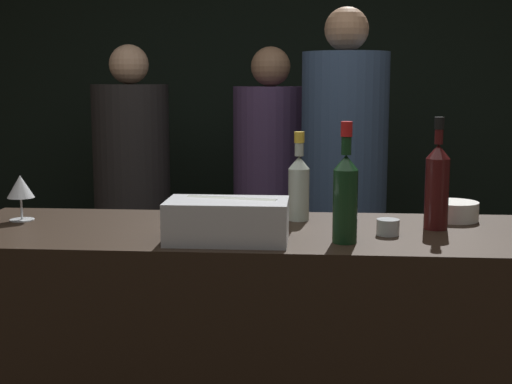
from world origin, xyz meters
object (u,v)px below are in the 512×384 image
Objects in this scene: rose_wine_bottle at (299,184)px; person_grey_polo at (270,185)px; person_in_hoodie at (132,184)px; red_wine_bottle_burgundy at (345,194)px; wine_glass at (20,188)px; bowl_white at (454,210)px; candle_votive at (388,227)px; ice_bin_with_bottles at (228,219)px; person_blond_tee at (344,176)px; red_wine_bottle_black_foil at (437,184)px.

person_grey_polo reaches higher than rose_wine_bottle.
red_wine_bottle_burgundy is at bearing 59.94° from person_in_hoodie.
red_wine_bottle_burgundy reaches higher than wine_glass.
bowl_white is 0.37m from candle_votive.
person_blond_tee is at bearing 73.29° from ice_bin_with_bottles.
person_in_hoodie is (-0.73, 1.66, -0.14)m from ice_bin_with_bottles.
rose_wine_bottle is 0.84× the size of red_wine_bottle_black_foil.
red_wine_bottle_burgundy is (0.35, 0.01, 0.08)m from ice_bin_with_bottles.
wine_glass is 1.15m from red_wine_bottle_burgundy.
wine_glass is at bearing 167.80° from person_grey_polo.
person_grey_polo reaches higher than red_wine_bottle_black_foil.
bowl_white is 0.56m from red_wine_bottle_burgundy.
person_in_hoodie is at bearing 128.58° from candle_votive.
red_wine_bottle_burgundy is 1.18× the size of rose_wine_bottle.
person_grey_polo reaches higher than wine_glass.
wine_glass is 1.27m from candle_votive.
red_wine_bottle_black_foil is at bearing -140.33° from person_grey_polo.
person_blond_tee is at bearing 42.72° from wine_glass.
wine_glass is 0.10× the size of person_in_hoodie.
wine_glass is 2.21× the size of candle_votive.
candle_votive is at bearing 146.43° from person_blond_tee.
person_in_hoodie reaches higher than wine_glass.
rose_wine_bottle is 0.17× the size of person_blond_tee.
ice_bin_with_bottles is 0.81m from wine_glass.
wine_glass is at bearing 95.00° from person_blond_tee.
rose_wine_bottle is at bearing 113.17° from red_wine_bottle_burgundy.
red_wine_bottle_burgundy is 1.35m from person_blond_tee.
person_blond_tee is 1.10× the size of person_grey_polo.
red_wine_bottle_black_foil is 1.63m from person_grey_polo.
candle_votive is at bearing 39.80° from red_wine_bottle_burgundy.
wine_glass is 1.43m from red_wine_bottle_black_foil.
wine_glass is 0.97m from rose_wine_bottle.
person_in_hoodie is at bearing 113.58° from ice_bin_with_bottles.
red_wine_bottle_black_foil is at bearing 19.95° from ice_bin_with_bottles.
red_wine_bottle_black_foil reaches higher than candle_votive.
person_blond_tee is (-0.09, 1.22, -0.00)m from candle_votive.
person_grey_polo reaches higher than ice_bin_with_bottles.
ice_bin_with_bottles reaches higher than bowl_white.
person_in_hoodie is (-1.08, 1.65, -0.22)m from red_wine_bottle_burgundy.
ice_bin_with_bottles is 1.73m from person_grey_polo.
person_blond_tee reaches higher than bowl_white.
person_in_hoodie is at bearing 125.52° from rose_wine_bottle.
person_grey_polo is at bearing 113.28° from red_wine_bottle_black_foil.
red_wine_bottle_burgundy is 0.38m from red_wine_bottle_black_foil.
person_in_hoodie reaches higher than red_wine_bottle_black_foil.
rose_wine_bottle is 0.19× the size of person_grey_polo.
red_wine_bottle_burgundy reaches higher than bowl_white.
bowl_white is at bearing 45.92° from candle_votive.
ice_bin_with_bottles is at bearing -19.79° from wine_glass.
person_grey_polo is at bearing 97.60° from rose_wine_bottle.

